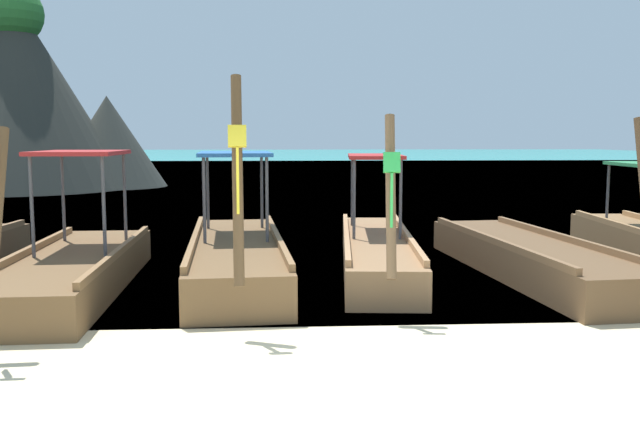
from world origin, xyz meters
name	(u,v)px	position (x,y,z in m)	size (l,w,h in m)	color
ground	(347,391)	(0.00, 0.00, 0.00)	(120.00, 120.00, 0.00)	beige
sea_water	(286,160)	(0.00, 62.03, 0.00)	(120.00, 120.00, 0.00)	teal
longtail_boat_orange_ribbon	(73,268)	(-3.54, 4.11, 0.33)	(1.59, 5.77, 2.30)	brown
longtail_boat_yellow_ribbon	(236,255)	(-1.26, 4.94, 0.35)	(1.78, 6.24, 2.91)	brown
longtail_boat_green_ribbon	(376,249)	(1.03, 5.46, 0.33)	(1.58, 6.31, 2.48)	olive
longtail_boat_pink_ribbon	(530,258)	(3.39, 4.79, 0.28)	(1.80, 6.12, 2.43)	brown
karst_rock	(28,97)	(-11.38, 24.62, 3.91)	(10.81, 9.39, 8.67)	#2D302B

